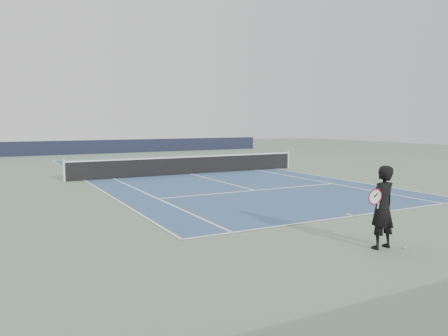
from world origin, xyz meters
name	(u,v)px	position (x,y,z in m)	size (l,w,h in m)	color
ground	(191,174)	(0.00, 0.00, 0.00)	(80.00, 80.00, 0.00)	slate
court_surface	(191,174)	(0.00, 0.00, 0.01)	(10.97, 23.77, 0.01)	#33527A
tennis_net	(191,165)	(0.00, 0.00, 0.50)	(12.90, 0.10, 1.07)	silver
windscreen_far	(109,147)	(0.00, 17.88, 0.60)	(30.00, 0.25, 1.20)	black
tennis_player	(382,207)	(-1.89, -14.59, 0.92)	(0.81, 0.53, 1.83)	black
tennis_ball	(405,247)	(-1.47, -14.87, 0.03)	(0.07, 0.07, 0.07)	yellow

